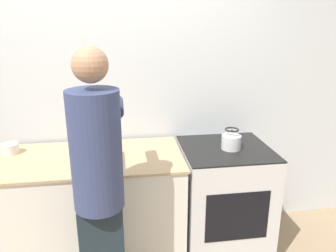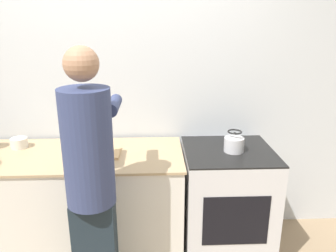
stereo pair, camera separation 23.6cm
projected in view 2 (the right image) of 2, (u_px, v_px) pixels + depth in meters
The scene contains 8 objects.
wall_back at pixel (118, 90), 2.79m from camera, with size 8.00×0.05×2.60m.
counter at pixel (73, 205), 2.64m from camera, with size 1.77×0.72×0.89m.
oven at pixel (226, 202), 2.68m from camera, with size 0.69×0.66×0.91m.
person at pixel (91, 181), 1.94m from camera, with size 0.33×0.57×1.74m.
cutting_board at pixel (99, 153), 2.50m from camera, with size 0.32×0.23×0.02m.
knife at pixel (96, 150), 2.53m from camera, with size 0.21×0.09×0.01m.
kettle at pixel (234, 143), 2.49m from camera, with size 0.15×0.15×0.16m.
bowl_prep at pixel (19, 143), 2.63m from camera, with size 0.13×0.13×0.08m.
Camera 2 is at (0.31, -2.01, 1.86)m, focal length 35.00 mm.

